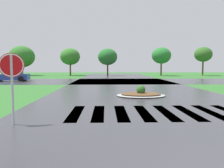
# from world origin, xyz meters

# --- Properties ---
(asphalt_roadway) EXTENTS (11.42, 80.00, 0.01)m
(asphalt_roadway) POSITION_xyz_m (0.00, 10.00, 0.00)
(asphalt_roadway) COLOR #35353A
(asphalt_roadway) RESTS_ON ground
(asphalt_cross_road) EXTENTS (90.00, 10.28, 0.01)m
(asphalt_cross_road) POSITION_xyz_m (0.00, 24.02, 0.00)
(asphalt_cross_road) COLOR #35353A
(asphalt_cross_road) RESTS_ON ground
(crosswalk_stripes) EXTENTS (6.75, 3.09, 0.01)m
(crosswalk_stripes) POSITION_xyz_m (-0.00, 5.67, 0.00)
(crosswalk_stripes) COLOR white
(crosswalk_stripes) RESTS_ON ground
(stop_sign) EXTENTS (0.73, 0.28, 2.27)m
(stop_sign) POSITION_xyz_m (-4.88, 3.97, 1.67)
(stop_sign) COLOR #B2B5BA
(stop_sign) RESTS_ON ground
(median_island) EXTENTS (2.98, 2.29, 0.68)m
(median_island) POSITION_xyz_m (0.20, 10.50, 0.13)
(median_island) COLOR #9E9B93
(median_island) RESTS_ON ground
(car_dark_suv) EXTENTS (4.40, 2.54, 1.34)m
(car_dark_suv) POSITION_xyz_m (-13.48, 24.35, 0.63)
(car_dark_suv) COLOR navy
(car_dark_suv) RESTS_ON ground
(background_treeline) EXTENTS (38.45, 5.88, 5.64)m
(background_treeline) POSITION_xyz_m (-5.20, 39.39, 3.67)
(background_treeline) COLOR #4C3823
(background_treeline) RESTS_ON ground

